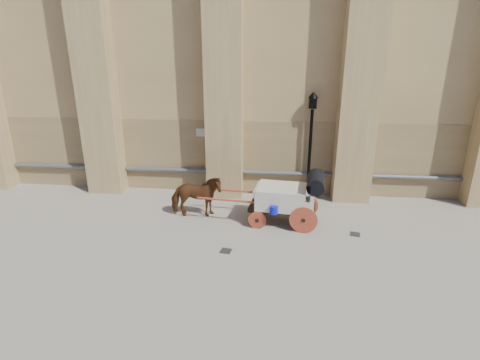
# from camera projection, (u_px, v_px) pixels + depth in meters

# --- Properties ---
(ground) EXTENTS (90.00, 90.00, 0.00)m
(ground) POSITION_uv_depth(u_px,v_px,m) (241.00, 236.00, 12.02)
(ground) COLOR gray
(ground) RESTS_ON ground
(horse) EXTENTS (1.91, 1.07, 1.53)m
(horse) POSITION_uv_depth(u_px,v_px,m) (196.00, 197.00, 13.20)
(horse) COLOR brown
(horse) RESTS_ON ground
(carriage) EXTENTS (4.33, 1.62, 1.85)m
(carriage) POSITION_uv_depth(u_px,v_px,m) (290.00, 196.00, 12.61)
(carriage) COLOR black
(carriage) RESTS_ON ground
(street_lamp) EXTENTS (0.39, 0.39, 4.20)m
(street_lamp) POSITION_uv_depth(u_px,v_px,m) (310.00, 143.00, 14.53)
(street_lamp) COLOR black
(street_lamp) RESTS_ON ground
(drain_grate_near) EXTENTS (0.37, 0.37, 0.01)m
(drain_grate_near) POSITION_uv_depth(u_px,v_px,m) (226.00, 251.00, 11.15)
(drain_grate_near) COLOR black
(drain_grate_near) RESTS_ON ground
(drain_grate_far) EXTENTS (0.38, 0.38, 0.01)m
(drain_grate_far) POSITION_uv_depth(u_px,v_px,m) (355.00, 234.00, 12.15)
(drain_grate_far) COLOR black
(drain_grate_far) RESTS_ON ground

